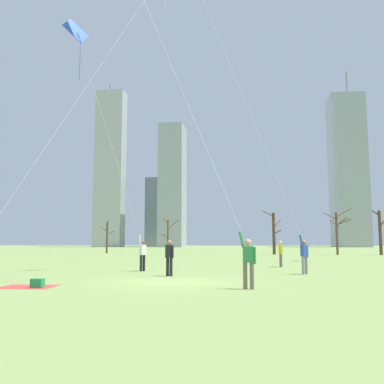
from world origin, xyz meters
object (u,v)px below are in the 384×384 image
object	(u,v)px
kite_flyer_midfield_left_white	(53,145)
bare_tree_center	(107,236)
picnic_spot	(33,285)
bare_tree_rightmost	(168,235)
bare_tree_left_of_center	(380,231)
bare_tree_right_of_center	(337,230)
kite_flyer_midfield_center_blue	(133,221)
kite_flyer_far_back_pink	(219,188)
bystander_far_off_by_trees	(281,252)
kite_flyer_midfield_right_red	(271,171)
bare_tree_leftmost	(274,232)
bystander_watching_nearby	(169,256)

from	to	relation	value
kite_flyer_midfield_left_white	bare_tree_center	world-z (taller)	kite_flyer_midfield_left_white
picnic_spot	bare_tree_rightmost	size ratio (longest dim) A/B	0.40
bare_tree_left_of_center	bare_tree_right_of_center	bearing A→B (deg)	-176.63
kite_flyer_midfield_center_blue	picnic_spot	world-z (taller)	kite_flyer_midfield_center_blue
kite_flyer_midfield_left_white	bare_tree_rightmost	xyz separation A→B (m)	(-2.77, 39.30, -3.06)
bare_tree_center	picnic_spot	bearing A→B (deg)	-73.70
bare_tree_right_of_center	bare_tree_center	bearing A→B (deg)	171.79
kite_flyer_far_back_pink	bare_tree_center	size ratio (longest dim) A/B	4.22
bare_tree_rightmost	bare_tree_left_of_center	world-z (taller)	bare_tree_left_of_center
bare_tree_center	kite_flyer_midfield_left_white	bearing A→B (deg)	-73.78
bystander_far_off_by_trees	bare_tree_center	world-z (taller)	bare_tree_center
kite_flyer_midfield_left_white	bystander_far_off_by_trees	world-z (taller)	kite_flyer_midfield_left_white
bare_tree_right_of_center	bystander_far_off_by_trees	bearing A→B (deg)	-108.11
kite_flyer_far_back_pink	bare_tree_center	distance (m)	48.09
bare_tree_right_of_center	bare_tree_left_of_center	xyz separation A→B (m)	(5.10, 0.30, -0.09)
kite_flyer_midfield_center_blue	bare_tree_center	bearing A→B (deg)	111.08
kite_flyer_midfield_right_red	bare_tree_leftmost	xyz separation A→B (m)	(2.04, 35.19, -1.97)
bystander_far_off_by_trees	bare_tree_rightmost	bearing A→B (deg)	114.00
kite_flyer_midfield_center_blue	bare_tree_left_of_center	size ratio (longest dim) A/B	1.96
kite_flyer_midfield_left_white	bystander_far_off_by_trees	bearing A→B (deg)	46.48
kite_flyer_midfield_right_red	bare_tree_rightmost	xyz separation A→B (m)	(-11.92, 36.05, -2.31)
kite_flyer_far_back_pink	picnic_spot	bearing A→B (deg)	-173.33
kite_flyer_midfield_left_white	kite_flyer_far_back_pink	size ratio (longest dim) A/B	0.94
kite_flyer_far_back_pink	bare_tree_right_of_center	size ratio (longest dim) A/B	3.46
bare_tree_right_of_center	bare_tree_center	distance (m)	31.37
kite_flyer_far_back_pink	kite_flyer_midfield_center_blue	bearing A→B (deg)	126.71
bare_tree_leftmost	bare_tree_right_of_center	world-z (taller)	bare_tree_right_of_center
kite_flyer_midfield_center_blue	bystander_watching_nearby	bearing A→B (deg)	-39.90
bystander_far_off_by_trees	bare_tree_center	size ratio (longest dim) A/B	0.35
kite_flyer_midfield_left_white	kite_flyer_midfield_center_blue	bearing A→B (deg)	63.48
bystander_far_off_by_trees	bare_tree_leftmost	world-z (taller)	bare_tree_leftmost
bare_tree_rightmost	bare_tree_left_of_center	xyz separation A→B (m)	(26.71, -1.51, 0.44)
bare_tree_leftmost	kite_flyer_midfield_center_blue	bearing A→B (deg)	-104.77
kite_flyer_far_back_pink	kite_flyer_midfield_right_red	distance (m)	5.87
kite_flyer_midfield_center_blue	picnic_spot	bearing A→B (deg)	-100.57
bare_tree_leftmost	bare_tree_right_of_center	xyz separation A→B (m)	(7.64, -0.96, 0.19)
bystander_watching_nearby	bare_tree_leftmost	bearing A→B (deg)	79.44
kite_flyer_midfield_center_blue	bare_tree_rightmost	xyz separation A→B (m)	(-5.01, 34.82, -0.06)
bare_tree_center	kite_flyer_midfield_right_red	bearing A→B (deg)	-61.12
kite_flyer_midfield_left_white	picnic_spot	bearing A→B (deg)	-72.47
kite_flyer_midfield_right_red	bare_tree_right_of_center	distance (m)	35.62
kite_flyer_far_back_pink	bare_tree_rightmost	distance (m)	42.53
picnic_spot	kite_flyer_midfield_left_white	bearing A→B (deg)	107.53
kite_flyer_midfield_right_red	bare_tree_leftmost	bearing A→B (deg)	86.68
kite_flyer_midfield_center_blue	bystander_far_off_by_trees	size ratio (longest dim) A/B	6.64
kite_flyer_midfield_left_white	kite_flyer_far_back_pink	distance (m)	7.73
kite_flyer_midfield_left_white	kite_flyer_midfield_center_blue	world-z (taller)	kite_flyer_midfield_left_white
bare_tree_center	bare_tree_right_of_center	bearing A→B (deg)	-8.21
bystander_far_off_by_trees	bystander_watching_nearby	distance (m)	9.69
bystander_watching_nearby	bystander_far_off_by_trees	bearing A→B (deg)	55.28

